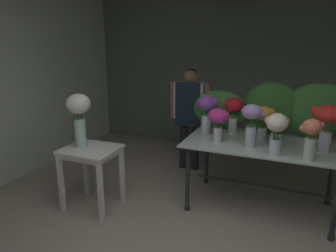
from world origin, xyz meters
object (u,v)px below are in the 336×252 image
Objects in this scene: vase_violet_dahlias at (207,109)px; vase_white_roses_tall at (79,113)px; display_table_glass at (263,152)px; vase_scarlet_lilies at (327,120)px; florist at (190,109)px; vase_sunset_freesia at (263,118)px; vase_lilac_roses at (252,120)px; vase_crimson_peonies at (233,110)px; vase_coral_carnations at (311,137)px; side_table_white at (91,158)px; vase_ivory_stock at (276,129)px; vase_peach_anemones at (277,126)px; vase_magenta_ranunculus at (218,119)px.

vase_white_roses_tall is (-1.26, -0.83, 0.02)m from vase_violet_dahlias.
vase_white_roses_tall reaches higher than display_table_glass.
florist is at bearing 153.71° from vase_scarlet_lilies.
vase_sunset_freesia is 0.84× the size of vase_lilac_roses.
vase_sunset_freesia is (1.13, -0.71, 0.14)m from florist.
vase_violet_dahlias is 0.32m from vase_crimson_peonies.
florist is 3.23× the size of vase_lilac_roses.
florist is 2.04m from vase_coral_carnations.
side_table_white is (-1.84, -0.74, -0.07)m from display_table_glass.
vase_white_roses_tall is at bearing -159.28° from display_table_glass.
vase_sunset_freesia is at bearing 109.92° from display_table_glass.
vase_sunset_freesia is (0.67, 0.01, -0.04)m from vase_violet_dahlias.
vase_crimson_peonies is at bearing 22.67° from vase_violet_dahlias.
display_table_glass is 0.62m from vase_crimson_peonies.
vase_lilac_roses is at bearing 163.25° from vase_coral_carnations.
vase_ivory_stock is 0.33m from vase_coral_carnations.
vase_sunset_freesia is 2.11m from vase_white_roses_tall.
vase_sunset_freesia is (-0.18, 0.48, -0.01)m from vase_ivory_stock.
vase_ivory_stock is at bearing -28.78° from vase_violet_dahlias.
vase_coral_carnations is at bearing -39.87° from vase_peach_anemones.
vase_scarlet_lilies reaches higher than vase_peach_anemones.
florist reaches higher than vase_crimson_peonies.
vase_sunset_freesia reaches higher than side_table_white.
vase_lilac_roses is at bearing -56.41° from vase_crimson_peonies.
vase_scarlet_lilies is at bearing 5.37° from vase_peach_anemones.
vase_lilac_roses reaches higher than vase_coral_carnations.
vase_white_roses_tall reaches higher than vase_scarlet_lilies.
display_table_glass is 4.16× the size of vase_coral_carnations.
florist is 1.60m from vase_peach_anemones.
vase_magenta_ranunculus is (1.35, 0.57, 0.46)m from side_table_white.
vase_magenta_ranunculus is (-0.50, -0.17, 0.38)m from display_table_glass.
florist is 1.20m from vase_magenta_ranunculus.
side_table_white is 1.72× the size of vase_ivory_stock.
vase_crimson_peonies is at bearing 33.72° from side_table_white.
display_table_glass is 1.99m from side_table_white.
side_table_white is 1.72m from florist.
vase_magenta_ranunculus is (-0.63, -0.06, 0.03)m from vase_peach_anemones.
vase_crimson_peonies is 1.08× the size of vase_coral_carnations.
vase_white_roses_tall is (-1.47, -0.57, 0.06)m from vase_magenta_ranunculus.
side_table_white is 1.87× the size of vase_sunset_freesia.
vase_lilac_roses is 1.21× the size of vase_magenta_ranunculus.
vase_scarlet_lilies is 0.80× the size of vase_white_roses_tall.
vase_magenta_ranunculus is 0.62× the size of vase_white_roses_tall.
vase_magenta_ranunculus is at bearing -174.91° from vase_peach_anemones.
vase_violet_dahlias is 1.23× the size of vase_magenta_ranunculus.
vase_lilac_roses is at bearing 148.91° from vase_ivory_stock.
side_table_white is at bearing -143.75° from vase_violet_dahlias.
vase_lilac_roses is (0.59, -0.31, -0.01)m from vase_violet_dahlias.
vase_scarlet_lilies is 2.66m from vase_white_roses_tall.
vase_peach_anemones is at bearing -31.33° from vase_crimson_peonies.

